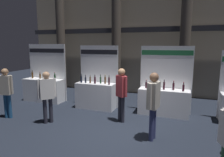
% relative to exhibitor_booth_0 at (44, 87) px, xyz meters
% --- Properties ---
extents(ground_plane, '(27.52, 27.52, 0.00)m').
position_rel_exhibitor_booth_0_xyz_m(ground_plane, '(4.25, -2.11, -0.63)').
color(ground_plane, black).
extents(hall_colonnade, '(13.76, 1.07, 5.94)m').
position_rel_exhibitor_booth_0_xyz_m(hall_colonnade, '(4.25, 2.92, 2.32)').
color(hall_colonnade, tan).
rests_on(hall_colonnade, ground_plane).
extents(exhibitor_booth_0, '(1.93, 0.72, 2.57)m').
position_rel_exhibitor_booth_0_xyz_m(exhibitor_booth_0, '(0.00, 0.00, 0.00)').
color(exhibitor_booth_0, white).
rests_on(exhibitor_booth_0, ground_plane).
extents(exhibitor_booth_1, '(1.64, 0.66, 2.51)m').
position_rel_exhibitor_booth_0_xyz_m(exhibitor_booth_1, '(2.65, -0.14, 0.00)').
color(exhibitor_booth_1, white).
rests_on(exhibitor_booth_1, ground_plane).
extents(exhibitor_booth_2, '(1.89, 0.66, 2.50)m').
position_rel_exhibitor_booth_0_xyz_m(exhibitor_booth_2, '(5.30, 0.02, -0.03)').
color(exhibitor_booth_2, white).
rests_on(exhibitor_booth_2, ground_plane).
extents(visitor_0, '(0.46, 0.47, 1.70)m').
position_rel_exhibitor_booth_0_xyz_m(visitor_0, '(1.84, -2.15, 0.39)').
color(visitor_0, '#23232D').
rests_on(visitor_0, ground_plane).
extents(visitor_1, '(0.31, 0.59, 1.84)m').
position_rel_exhibitor_booth_0_xyz_m(visitor_1, '(5.24, -2.16, 0.49)').
color(visitor_1, navy).
rests_on(visitor_1, ground_plane).
extents(visitor_2, '(0.43, 0.35, 1.80)m').
position_rel_exhibitor_booth_0_xyz_m(visitor_2, '(4.06, -1.21, 0.43)').
color(visitor_2, '#23232D').
rests_on(visitor_2, ground_plane).
extents(visitor_4, '(0.51, 0.29, 1.75)m').
position_rel_exhibitor_booth_0_xyz_m(visitor_4, '(0.23, -2.25, 0.41)').
color(visitor_4, navy).
rests_on(visitor_4, ground_plane).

